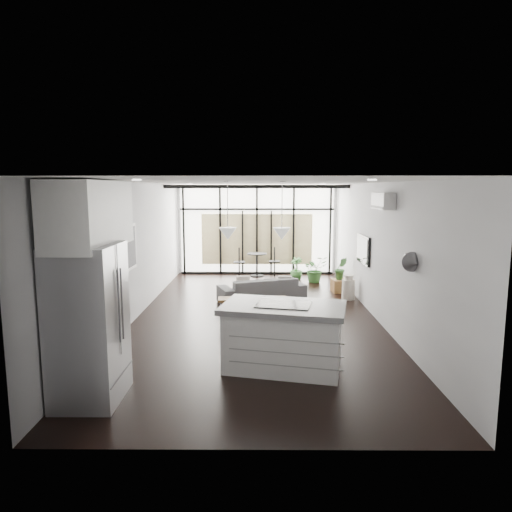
{
  "coord_description": "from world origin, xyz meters",
  "views": [
    {
      "loc": [
        0.06,
        -9.38,
        2.68
      ],
      "look_at": [
        0.0,
        0.3,
        1.25
      ],
      "focal_mm": 32.0,
      "sensor_mm": 36.0,
      "label": 1
    }
  ],
  "objects_px": {
    "fridge": "(89,324)",
    "tv": "(363,249)",
    "sofa": "(262,286)",
    "pouf": "(265,292)",
    "milk_can": "(348,287)",
    "console_bench": "(253,309)",
    "island": "(283,337)"
  },
  "relations": [
    {
      "from": "fridge",
      "to": "tv",
      "type": "relative_size",
      "value": 1.82
    },
    {
      "from": "milk_can",
      "to": "tv",
      "type": "height_order",
      "value": "tv"
    },
    {
      "from": "sofa",
      "to": "milk_can",
      "type": "xyz_separation_m",
      "value": [
        2.12,
        0.28,
        -0.09
      ]
    },
    {
      "from": "sofa",
      "to": "pouf",
      "type": "distance_m",
      "value": 0.38
    },
    {
      "from": "sofa",
      "to": "console_bench",
      "type": "relative_size",
      "value": 1.44
    },
    {
      "from": "fridge",
      "to": "sofa",
      "type": "distance_m",
      "value": 5.59
    },
    {
      "from": "sofa",
      "to": "pouf",
      "type": "relative_size",
      "value": 4.58
    },
    {
      "from": "pouf",
      "to": "milk_can",
      "type": "height_order",
      "value": "milk_can"
    },
    {
      "from": "tv",
      "to": "pouf",
      "type": "bearing_deg",
      "value": 166.38
    },
    {
      "from": "fridge",
      "to": "console_bench",
      "type": "bearing_deg",
      "value": 60.94
    },
    {
      "from": "fridge",
      "to": "pouf",
      "type": "bearing_deg",
      "value": 67.05
    },
    {
      "from": "sofa",
      "to": "milk_can",
      "type": "distance_m",
      "value": 2.14
    },
    {
      "from": "pouf",
      "to": "milk_can",
      "type": "relative_size",
      "value": 0.73
    },
    {
      "from": "island",
      "to": "tv",
      "type": "distance_m",
      "value": 4.41
    },
    {
      "from": "fridge",
      "to": "tv",
      "type": "xyz_separation_m",
      "value": [
        4.54,
        4.85,
        0.3
      ]
    },
    {
      "from": "island",
      "to": "tv",
      "type": "relative_size",
      "value": 1.63
    },
    {
      "from": "pouf",
      "to": "fridge",
      "type": "bearing_deg",
      "value": -112.95
    },
    {
      "from": "pouf",
      "to": "island",
      "type": "bearing_deg",
      "value": -87.11
    },
    {
      "from": "fridge",
      "to": "island",
      "type": "bearing_deg",
      "value": 22.29
    },
    {
      "from": "console_bench",
      "to": "milk_can",
      "type": "distance_m",
      "value": 2.91
    },
    {
      "from": "console_bench",
      "to": "tv",
      "type": "relative_size",
      "value": 1.28
    },
    {
      "from": "console_bench",
      "to": "sofa",
      "type": "bearing_deg",
      "value": 79.29
    },
    {
      "from": "sofa",
      "to": "pouf",
      "type": "xyz_separation_m",
      "value": [
        0.07,
        0.3,
        -0.22
      ]
    },
    {
      "from": "sofa",
      "to": "console_bench",
      "type": "distance_m",
      "value": 1.5
    },
    {
      "from": "sofa",
      "to": "fridge",
      "type": "bearing_deg",
      "value": 46.78
    },
    {
      "from": "console_bench",
      "to": "pouf",
      "type": "distance_m",
      "value": 1.8
    },
    {
      "from": "console_bench",
      "to": "fridge",
      "type": "bearing_deg",
      "value": -122.02
    },
    {
      "from": "fridge",
      "to": "console_bench",
      "type": "height_order",
      "value": "fridge"
    },
    {
      "from": "milk_can",
      "to": "tv",
      "type": "xyz_separation_m",
      "value": [
        0.21,
        -0.53,
        1.0
      ]
    },
    {
      "from": "pouf",
      "to": "tv",
      "type": "relative_size",
      "value": 0.4
    },
    {
      "from": "island",
      "to": "console_bench",
      "type": "height_order",
      "value": "island"
    },
    {
      "from": "fridge",
      "to": "milk_can",
      "type": "relative_size",
      "value": 3.28
    }
  ]
}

